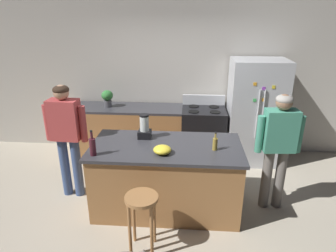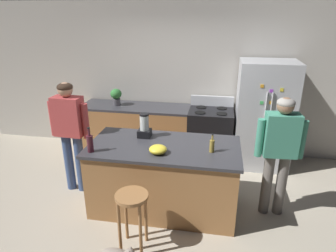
{
  "view_description": "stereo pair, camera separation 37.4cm",
  "coord_description": "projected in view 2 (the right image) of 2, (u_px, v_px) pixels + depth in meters",
  "views": [
    {
      "loc": [
        0.28,
        -3.41,
        2.53
      ],
      "look_at": [
        0.0,
        0.3,
        1.07
      ],
      "focal_mm": 31.71,
      "sensor_mm": 36.0,
      "label": 1
    },
    {
      "loc": [
        0.65,
        -3.36,
        2.53
      ],
      "look_at": [
        0.0,
        0.3,
        1.07
      ],
      "focal_mm": 31.71,
      "sensor_mm": 36.0,
      "label": 2
    }
  ],
  "objects": [
    {
      "name": "blender_appliance",
      "position": [
        144.0,
        127.0,
        3.99
      ],
      "size": [
        0.17,
        0.17,
        0.33
      ],
      "color": "black",
      "rests_on": "kitchen_island"
    },
    {
      "name": "potted_plant",
      "position": [
        116.0,
        96.0,
        5.32
      ],
      "size": [
        0.2,
        0.2,
        0.3
      ],
      "color": "#4C4C51",
      "rests_on": "back_counter_run"
    },
    {
      "name": "bottle_vinegar",
      "position": [
        212.0,
        145.0,
        3.57
      ],
      "size": [
        0.06,
        0.06,
        0.24
      ],
      "color": "olive",
      "rests_on": "kitchen_island"
    },
    {
      "name": "back_counter_run",
      "position": [
        137.0,
        130.0,
        5.49
      ],
      "size": [
        2.0,
        0.64,
        0.92
      ],
      "color": "#9E6B3D",
      "rests_on": "ground_plane"
    },
    {
      "name": "mixing_bowl",
      "position": [
        158.0,
        149.0,
        3.55
      ],
      "size": [
        0.22,
        0.22,
        0.1
      ],
      "primitive_type": "ellipsoid",
      "color": "yellow",
      "rests_on": "kitchen_island"
    },
    {
      "name": "bar_stool",
      "position": [
        132.0,
        207.0,
        3.21
      ],
      "size": [
        0.36,
        0.36,
        0.7
      ],
      "color": "#9E6B3D",
      "rests_on": "ground_plane"
    },
    {
      "name": "back_wall",
      "position": [
        184.0,
        80.0,
        5.41
      ],
      "size": [
        8.0,
        0.1,
        2.7
      ],
      "primitive_type": "cube",
      "color": "#BCB7AD",
      "rests_on": "ground_plane"
    },
    {
      "name": "kitchen_island",
      "position": [
        164.0,
        177.0,
        3.94
      ],
      "size": [
        1.93,
        0.96,
        0.92
      ],
      "color": "#9E6B3D",
      "rests_on": "ground_plane"
    },
    {
      "name": "person_by_sink_right",
      "position": [
        279.0,
        147.0,
        3.65
      ],
      "size": [
        0.59,
        0.25,
        1.59
      ],
      "color": "#66605B",
      "rests_on": "ground_plane"
    },
    {
      "name": "refrigerator",
      "position": [
        264.0,
        115.0,
        4.93
      ],
      "size": [
        0.9,
        0.73,
        1.8
      ],
      "color": "#B7BABF",
      "rests_on": "ground_plane"
    },
    {
      "name": "person_by_island_left",
      "position": [
        70.0,
        128.0,
        4.16
      ],
      "size": [
        0.59,
        0.24,
        1.64
      ],
      "color": "#384C7A",
      "rests_on": "ground_plane"
    },
    {
      "name": "bottle_wine",
      "position": [
        90.0,
        143.0,
        3.57
      ],
      "size": [
        0.08,
        0.08,
        0.32
      ],
      "color": "#471923",
      "rests_on": "kitchen_island"
    },
    {
      "name": "stove_range",
      "position": [
        210.0,
        135.0,
        5.25
      ],
      "size": [
        0.76,
        0.65,
        1.1
      ],
      "color": "black",
      "rests_on": "ground_plane"
    },
    {
      "name": "ground_plane",
      "position": [
        164.0,
        206.0,
        4.11
      ],
      "size": [
        14.0,
        14.0,
        0.0
      ],
      "primitive_type": "plane",
      "color": "#B2A893"
    }
  ]
}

